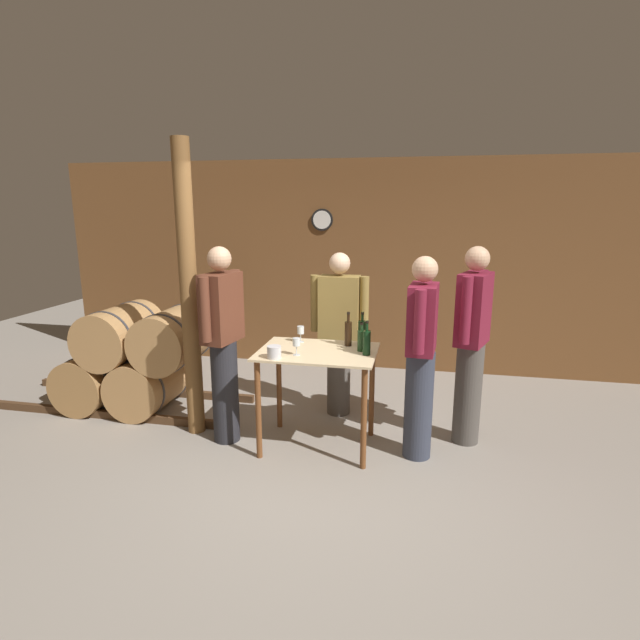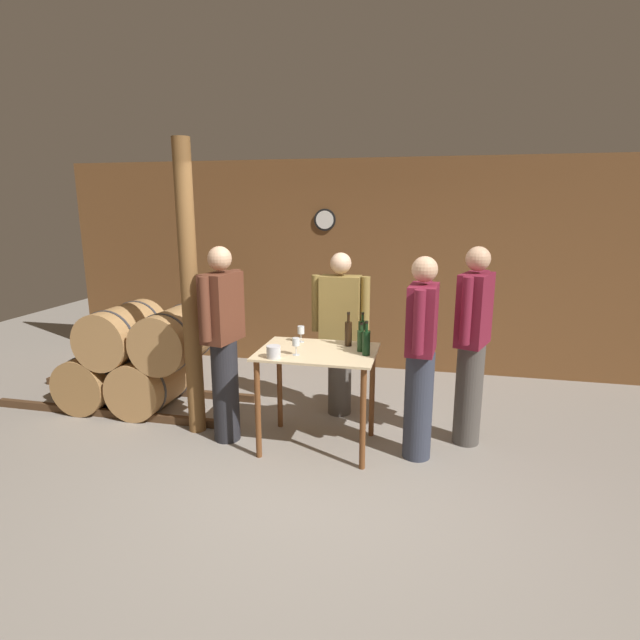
{
  "view_description": "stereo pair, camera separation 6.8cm",
  "coord_description": "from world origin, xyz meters",
  "px_view_note": "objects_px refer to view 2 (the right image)",
  "views": [
    {
      "loc": [
        0.73,
        -3.62,
        2.13
      ],
      "look_at": [
        -0.13,
        0.54,
        1.15
      ],
      "focal_mm": 28.0,
      "sensor_mm": 36.0,
      "label": 1
    },
    {
      "loc": [
        0.8,
        -3.61,
        2.13
      ],
      "look_at": [
        -0.13,
        0.54,
        1.15
      ],
      "focal_mm": 28.0,
      "sensor_mm": 36.0,
      "label": 2
    }
  ],
  "objects_px": {
    "wine_bottle_far_left": "(348,333)",
    "person_host": "(472,342)",
    "wooden_post": "(190,293)",
    "wine_bottle_right": "(366,342)",
    "wine_glass_near_center": "(296,343)",
    "ice_bucket": "(274,352)",
    "person_visitor_with_scarf": "(421,355)",
    "person_visitor_bearded": "(223,341)",
    "person_visitor_near_door": "(340,331)",
    "wine_glass_near_left": "(301,331)",
    "wine_bottle_center": "(361,340)",
    "wine_bottle_left": "(362,333)"
  },
  "relations": [
    {
      "from": "wine_bottle_far_left",
      "to": "person_host",
      "type": "distance_m",
      "value": 1.09
    },
    {
      "from": "wooden_post",
      "to": "wine_bottle_right",
      "type": "height_order",
      "value": "wooden_post"
    },
    {
      "from": "wine_glass_near_center",
      "to": "ice_bucket",
      "type": "distance_m",
      "value": 0.21
    },
    {
      "from": "wine_bottle_far_left",
      "to": "person_visitor_with_scarf",
      "type": "distance_m",
      "value": 0.69
    },
    {
      "from": "wooden_post",
      "to": "person_visitor_bearded",
      "type": "xyz_separation_m",
      "value": [
        0.36,
        -0.12,
        -0.4
      ]
    },
    {
      "from": "wine_bottle_right",
      "to": "person_visitor_near_door",
      "type": "bearing_deg",
      "value": 114.57
    },
    {
      "from": "wine_glass_near_left",
      "to": "wine_glass_near_center",
      "type": "distance_m",
      "value": 0.41
    },
    {
      "from": "person_visitor_with_scarf",
      "to": "wooden_post",
      "type": "bearing_deg",
      "value": 178.11
    },
    {
      "from": "person_host",
      "to": "wine_bottle_center",
      "type": "bearing_deg",
      "value": -162.17
    },
    {
      "from": "wine_glass_near_left",
      "to": "person_visitor_with_scarf",
      "type": "distance_m",
      "value": 1.12
    },
    {
      "from": "wine_bottle_center",
      "to": "wine_bottle_right",
      "type": "xyz_separation_m",
      "value": [
        0.06,
        -0.1,
        0.01
      ]
    },
    {
      "from": "wine_bottle_right",
      "to": "wine_glass_near_center",
      "type": "height_order",
      "value": "wine_bottle_right"
    },
    {
      "from": "wine_bottle_far_left",
      "to": "wine_bottle_right",
      "type": "xyz_separation_m",
      "value": [
        0.19,
        -0.25,
        -0.01
      ]
    },
    {
      "from": "person_visitor_near_door",
      "to": "person_visitor_bearded",
      "type": "bearing_deg",
      "value": -137.98
    },
    {
      "from": "wine_bottle_center",
      "to": "ice_bucket",
      "type": "bearing_deg",
      "value": -152.74
    },
    {
      "from": "wine_glass_near_center",
      "to": "person_visitor_near_door",
      "type": "relative_size",
      "value": 0.09
    },
    {
      "from": "wine_glass_near_left",
      "to": "wooden_post",
      "type": "bearing_deg",
      "value": -170.18
    },
    {
      "from": "wine_bottle_far_left",
      "to": "person_visitor_bearded",
      "type": "bearing_deg",
      "value": -166.62
    },
    {
      "from": "wooden_post",
      "to": "wine_bottle_center",
      "type": "bearing_deg",
      "value": -0.05
    },
    {
      "from": "ice_bucket",
      "to": "wine_glass_near_left",
      "type": "bearing_deg",
      "value": 79.65
    },
    {
      "from": "wine_bottle_center",
      "to": "wine_glass_near_center",
      "type": "relative_size",
      "value": 1.71
    },
    {
      "from": "person_host",
      "to": "person_visitor_near_door",
      "type": "bearing_deg",
      "value": 162.19
    },
    {
      "from": "wine_bottle_right",
      "to": "ice_bucket",
      "type": "distance_m",
      "value": 0.78
    },
    {
      "from": "person_visitor_with_scarf",
      "to": "person_visitor_near_door",
      "type": "height_order",
      "value": "person_visitor_with_scarf"
    },
    {
      "from": "wine_bottle_far_left",
      "to": "ice_bucket",
      "type": "relative_size",
      "value": 2.64
    },
    {
      "from": "wine_bottle_right",
      "to": "person_visitor_near_door",
      "type": "relative_size",
      "value": 0.18
    },
    {
      "from": "wine_bottle_far_left",
      "to": "wine_bottle_right",
      "type": "distance_m",
      "value": 0.31
    },
    {
      "from": "wine_bottle_right",
      "to": "wine_glass_near_left",
      "type": "distance_m",
      "value": 0.7
    },
    {
      "from": "wine_glass_near_center",
      "to": "person_visitor_near_door",
      "type": "bearing_deg",
      "value": 77.61
    },
    {
      "from": "wine_bottle_far_left",
      "to": "wine_bottle_left",
      "type": "xyz_separation_m",
      "value": [
        0.12,
        0.04,
        -0.0
      ]
    },
    {
      "from": "person_host",
      "to": "wine_glass_near_center",
      "type": "bearing_deg",
      "value": -159.93
    },
    {
      "from": "wine_bottle_left",
      "to": "person_visitor_bearded",
      "type": "xyz_separation_m",
      "value": [
        -1.21,
        -0.3,
        -0.07
      ]
    },
    {
      "from": "wine_bottle_far_left",
      "to": "wine_bottle_center",
      "type": "height_order",
      "value": "wine_bottle_far_left"
    },
    {
      "from": "wine_bottle_right",
      "to": "person_visitor_bearded",
      "type": "height_order",
      "value": "person_visitor_bearded"
    },
    {
      "from": "wine_bottle_far_left",
      "to": "person_visitor_near_door",
      "type": "height_order",
      "value": "person_visitor_near_door"
    },
    {
      "from": "wine_bottle_left",
      "to": "person_visitor_bearded",
      "type": "relative_size",
      "value": 0.17
    },
    {
      "from": "wine_bottle_left",
      "to": "person_visitor_bearded",
      "type": "bearing_deg",
      "value": -166.1
    },
    {
      "from": "person_visitor_with_scarf",
      "to": "person_visitor_near_door",
      "type": "xyz_separation_m",
      "value": [
        -0.82,
        0.77,
        -0.03
      ]
    },
    {
      "from": "person_host",
      "to": "person_visitor_near_door",
      "type": "height_order",
      "value": "person_host"
    },
    {
      "from": "wine_bottle_right",
      "to": "wine_glass_near_left",
      "type": "bearing_deg",
      "value": 156.56
    },
    {
      "from": "wooden_post",
      "to": "wine_bottle_right",
      "type": "xyz_separation_m",
      "value": [
        1.64,
        -0.1,
        -0.34
      ]
    },
    {
      "from": "wooden_post",
      "to": "wine_bottle_far_left",
      "type": "height_order",
      "value": "wooden_post"
    },
    {
      "from": "wine_bottle_right",
      "to": "person_host",
      "type": "relative_size",
      "value": 0.17
    },
    {
      "from": "wooden_post",
      "to": "wine_glass_near_center",
      "type": "distance_m",
      "value": 1.14
    },
    {
      "from": "wooden_post",
      "to": "wine_bottle_center",
      "type": "xyz_separation_m",
      "value": [
        1.58,
        -0.0,
        -0.35
      ]
    },
    {
      "from": "person_visitor_with_scarf",
      "to": "person_visitor_near_door",
      "type": "bearing_deg",
      "value": 136.68
    },
    {
      "from": "wine_bottle_far_left",
      "to": "person_visitor_with_scarf",
      "type": "bearing_deg",
      "value": -18.17
    },
    {
      "from": "person_visitor_bearded",
      "to": "wine_glass_near_left",
      "type": "bearing_deg",
      "value": 24.28
    },
    {
      "from": "wine_bottle_right",
      "to": "wooden_post",
      "type": "bearing_deg",
      "value": 176.37
    },
    {
      "from": "wine_bottle_far_left",
      "to": "wine_bottle_left",
      "type": "bearing_deg",
      "value": 18.42
    }
  ]
}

